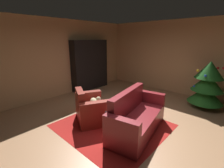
{
  "coord_description": "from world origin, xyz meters",
  "views": [
    {
      "loc": [
        2.14,
        -2.85,
        2.11
      ],
      "look_at": [
        -0.49,
        0.01,
        0.96
      ],
      "focal_mm": 25.01,
      "sensor_mm": 36.0,
      "label": 1
    }
  ],
  "objects_px": {
    "bottle_on_table": "(120,103)",
    "decorated_tree": "(207,84)",
    "armchair_red": "(90,109)",
    "book_stack_on_table": "(113,105)",
    "bookshelf_unit": "(92,65)",
    "coffee_table": "(114,109)",
    "couch_red": "(136,118)"
  },
  "relations": [
    {
      "from": "coffee_table",
      "to": "bottle_on_table",
      "type": "relative_size",
      "value": 2.27
    },
    {
      "from": "armchair_red",
      "to": "couch_red",
      "type": "distance_m",
      "value": 1.23
    },
    {
      "from": "couch_red",
      "to": "decorated_tree",
      "type": "bearing_deg",
      "value": 71.81
    },
    {
      "from": "couch_red",
      "to": "bottle_on_table",
      "type": "height_order",
      "value": "couch_red"
    },
    {
      "from": "book_stack_on_table",
      "to": "decorated_tree",
      "type": "height_order",
      "value": "decorated_tree"
    },
    {
      "from": "armchair_red",
      "to": "couch_red",
      "type": "bearing_deg",
      "value": 19.63
    },
    {
      "from": "bottle_on_table",
      "to": "couch_red",
      "type": "bearing_deg",
      "value": -1.99
    },
    {
      "from": "coffee_table",
      "to": "decorated_tree",
      "type": "relative_size",
      "value": 0.42
    },
    {
      "from": "bottle_on_table",
      "to": "decorated_tree",
      "type": "distance_m",
      "value": 2.88
    },
    {
      "from": "bookshelf_unit",
      "to": "coffee_table",
      "type": "relative_size",
      "value": 3.36
    },
    {
      "from": "book_stack_on_table",
      "to": "bookshelf_unit",
      "type": "bearing_deg",
      "value": 149.12
    },
    {
      "from": "bottle_on_table",
      "to": "decorated_tree",
      "type": "relative_size",
      "value": 0.18
    },
    {
      "from": "decorated_tree",
      "to": "coffee_table",
      "type": "bearing_deg",
      "value": -118.37
    },
    {
      "from": "bottle_on_table",
      "to": "decorated_tree",
      "type": "bearing_deg",
      "value": 62.0
    },
    {
      "from": "bookshelf_unit",
      "to": "decorated_tree",
      "type": "relative_size",
      "value": 1.4
    },
    {
      "from": "couch_red",
      "to": "bottle_on_table",
      "type": "relative_size",
      "value": 7.28
    },
    {
      "from": "couch_red",
      "to": "coffee_table",
      "type": "relative_size",
      "value": 3.21
    },
    {
      "from": "bookshelf_unit",
      "to": "book_stack_on_table",
      "type": "bearing_deg",
      "value": -30.88
    },
    {
      "from": "bookshelf_unit",
      "to": "coffee_table",
      "type": "distance_m",
      "value": 3.17
    },
    {
      "from": "bookshelf_unit",
      "to": "coffee_table",
      "type": "height_order",
      "value": "bookshelf_unit"
    },
    {
      "from": "coffee_table",
      "to": "bookshelf_unit",
      "type": "bearing_deg",
      "value": 149.4
    },
    {
      "from": "armchair_red",
      "to": "bottle_on_table",
      "type": "height_order",
      "value": "armchair_red"
    },
    {
      "from": "coffee_table",
      "to": "bottle_on_table",
      "type": "height_order",
      "value": "bottle_on_table"
    },
    {
      "from": "armchair_red",
      "to": "couch_red",
      "type": "height_order",
      "value": "couch_red"
    },
    {
      "from": "book_stack_on_table",
      "to": "couch_red",
      "type": "bearing_deg",
      "value": 9.9
    },
    {
      "from": "decorated_tree",
      "to": "couch_red",
      "type": "bearing_deg",
      "value": -108.19
    },
    {
      "from": "bookshelf_unit",
      "to": "couch_red",
      "type": "xyz_separation_m",
      "value": [
        3.29,
        -1.47,
        -0.68
      ]
    },
    {
      "from": "bookshelf_unit",
      "to": "coffee_table",
      "type": "bearing_deg",
      "value": -30.6
    },
    {
      "from": "armchair_red",
      "to": "decorated_tree",
      "type": "xyz_separation_m",
      "value": [
        2.0,
        2.97,
        0.44
      ]
    },
    {
      "from": "coffee_table",
      "to": "book_stack_on_table",
      "type": "xyz_separation_m",
      "value": [
        -0.04,
        0.01,
        0.11
      ]
    },
    {
      "from": "bookshelf_unit",
      "to": "decorated_tree",
      "type": "xyz_separation_m",
      "value": [
        4.13,
        1.09,
        -0.25
      ]
    },
    {
      "from": "armchair_red",
      "to": "bookshelf_unit",
      "type": "bearing_deg",
      "value": 138.51
    }
  ]
}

